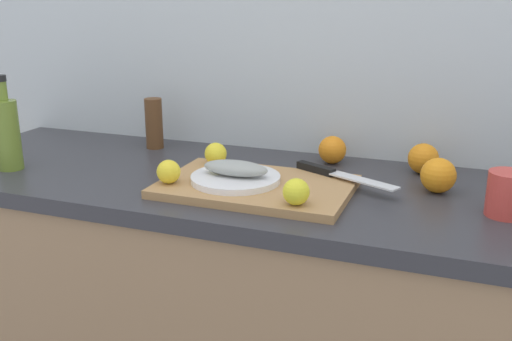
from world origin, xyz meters
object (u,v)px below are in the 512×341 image
Objects in this scene: cutting_board at (256,187)px; olive_oil_bottle at (7,133)px; chef_knife at (332,173)px; orange_0 at (438,175)px; coffee_mug_0 at (509,194)px; pepper_mill at (154,123)px; white_plate at (236,178)px; lemon_0 at (296,192)px; fish_fillet at (235,168)px.

olive_oil_bottle is (-0.68, -0.06, 0.09)m from cutting_board.
orange_0 reaches higher than chef_knife.
pepper_mill is (-0.98, 0.23, 0.03)m from coffee_mug_0.
coffee_mug_0 is (0.40, -0.08, 0.02)m from chef_knife.
orange_0 is at bearing 18.13° from white_plate.
lemon_0 reaches higher than chef_knife.
orange_0 is at bearing 144.27° from coffee_mug_0.
fish_fillet is 0.21m from lemon_0.
pepper_mill is at bearing -169.92° from chef_knife.
pepper_mill is (-0.83, 0.13, 0.03)m from orange_0.
chef_knife is at bearing 11.79° from olive_oil_bottle.
coffee_mug_0 is at bearing 3.95° from white_plate.
white_plate is at bearing -176.05° from coffee_mug_0.
white_plate reaches higher than cutting_board.
olive_oil_bottle is 2.01× the size of coffee_mug_0.
lemon_0 reaches higher than fish_fillet.
olive_oil_bottle is (-0.63, -0.05, 0.07)m from white_plate.
white_plate is at bearing -36.06° from pepper_mill.
pepper_mill is (-0.38, 0.28, 0.05)m from white_plate.
fish_fillet is at bearing -169.96° from cutting_board.
olive_oil_bottle is (-0.81, 0.05, 0.05)m from lemon_0.
fish_fillet is 0.60m from coffee_mug_0.
olive_oil_bottle reaches higher than orange_0.
cutting_board is at bearing 10.04° from fish_fillet.
olive_oil_bottle reaches higher than fish_fillet.
olive_oil_bottle is 1.66× the size of pepper_mill.
pepper_mill reaches higher than lemon_0.
coffee_mug_0 is at bearing -13.43° from pepper_mill.
white_plate is at bearing 150.62° from lemon_0.
white_plate is 0.21m from lemon_0.
pepper_mill reaches higher than white_plate.
pepper_mill reaches higher than fish_fillet.
white_plate is 1.72× the size of coffee_mug_0.
white_plate is at bearing 4.93° from olive_oil_bottle.
olive_oil_bottle is at bearing -175.55° from coffee_mug_0.
chef_knife is 0.25m from orange_0.
orange_0 is 0.55× the size of pepper_mill.
coffee_mug_0 is at bearing 3.95° from fish_fillet.
pepper_mill is (-0.59, 0.16, 0.05)m from chef_knife.
lemon_0 is (0.18, -0.10, -0.00)m from fish_fillet.
pepper_mill reaches higher than cutting_board.
cutting_board is 1.79× the size of olive_oil_bottle.
fish_fillet is 0.59× the size of chef_knife.
white_plate is 0.24m from chef_knife.
olive_oil_bottle is at bearing -175.07° from white_plate.
orange_0 is (0.25, 0.03, 0.01)m from chef_knife.
cutting_board is 2.09× the size of white_plate.
lemon_0 is 0.38× the size of pepper_mill.
pepper_mill is (-0.43, 0.27, 0.07)m from cutting_board.
fish_fillet is 0.48m from orange_0.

